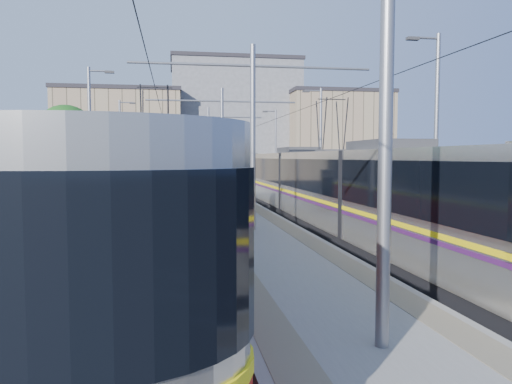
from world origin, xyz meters
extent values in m
plane|color=black|center=(0.00, 0.00, 0.00)|extent=(160.00, 160.00, 0.00)
cube|color=gray|center=(0.00, 17.00, 0.15)|extent=(4.00, 50.00, 0.30)
cube|color=gray|center=(-1.45, 17.00, 0.30)|extent=(0.70, 50.00, 0.01)
cube|color=gray|center=(1.45, 17.00, 0.30)|extent=(0.70, 50.00, 0.01)
cube|color=gray|center=(-4.32, 17.00, 0.01)|extent=(0.07, 70.00, 0.03)
cube|color=gray|center=(-2.88, 17.00, 0.01)|extent=(0.07, 70.00, 0.03)
cube|color=gray|center=(2.88, 17.00, 0.01)|extent=(0.07, 70.00, 0.03)
cube|color=gray|center=(4.32, 17.00, 0.01)|extent=(0.07, 70.00, 0.03)
cube|color=silver|center=(-3.60, -3.00, 0.01)|extent=(1.20, 5.00, 0.01)
cube|color=black|center=(-3.60, 7.14, 0.20)|extent=(2.30, 29.48, 0.40)
cube|color=#AAA49C|center=(-3.60, 7.14, 1.85)|extent=(2.40, 27.88, 2.90)
cube|color=black|center=(-3.60, 7.14, 2.35)|extent=(2.43, 27.88, 1.30)
cube|color=yellow|center=(-3.60, 7.14, 1.45)|extent=(2.43, 27.88, 0.12)
cube|color=#B7100A|center=(-3.60, 7.14, 0.95)|extent=(2.42, 27.88, 1.10)
cube|color=#2D2D30|center=(-3.60, 7.14, 3.45)|extent=(1.68, 3.00, 0.30)
cube|color=black|center=(3.60, 9.54, 0.20)|extent=(2.30, 27.84, 0.40)
cube|color=#B7B2A7|center=(3.60, 9.54, 1.85)|extent=(2.40, 26.24, 2.90)
cube|color=black|center=(3.60, 9.54, 2.35)|extent=(2.43, 26.24, 1.30)
cube|color=yellow|center=(3.60, 9.54, 1.45)|extent=(2.43, 26.24, 0.12)
cube|color=#40154B|center=(3.60, 9.54, 1.30)|extent=(2.43, 26.24, 0.10)
cube|color=#2D2D30|center=(3.60, 9.54, 3.45)|extent=(1.68, 3.00, 0.30)
cylinder|color=gray|center=(0.00, -4.00, 3.80)|extent=(0.20, 0.20, 7.00)
cylinder|color=gray|center=(0.00, 8.00, 3.80)|extent=(0.20, 0.20, 7.00)
cylinder|color=gray|center=(0.00, 8.00, 6.50)|extent=(9.20, 0.10, 0.10)
cylinder|color=gray|center=(0.00, 20.00, 3.80)|extent=(0.20, 0.20, 7.00)
cylinder|color=gray|center=(0.00, 20.00, 6.50)|extent=(9.20, 0.10, 0.10)
cylinder|color=gray|center=(0.00, 32.00, 3.80)|extent=(0.20, 0.20, 7.00)
cylinder|color=gray|center=(0.00, 32.00, 6.50)|extent=(9.20, 0.10, 0.10)
cylinder|color=black|center=(-3.60, 17.00, 5.55)|extent=(0.02, 70.00, 0.02)
cylinder|color=black|center=(3.60, 17.00, 5.55)|extent=(0.02, 70.00, 0.02)
cylinder|color=gray|center=(-7.50, 18.00, 4.00)|extent=(0.18, 0.18, 8.00)
cube|color=#2D2D30|center=(-6.40, 18.00, 7.75)|extent=(0.50, 0.22, 0.12)
cylinder|color=gray|center=(-7.50, 34.00, 4.00)|extent=(0.18, 0.18, 8.00)
cube|color=#2D2D30|center=(-6.40, 34.00, 7.75)|extent=(0.50, 0.22, 0.12)
cylinder|color=gray|center=(7.50, 8.00, 4.00)|extent=(0.18, 0.18, 8.00)
cube|color=#2D2D30|center=(6.40, 8.00, 7.75)|extent=(0.50, 0.22, 0.12)
cylinder|color=gray|center=(7.50, 24.00, 4.00)|extent=(0.18, 0.18, 8.00)
cube|color=#2D2D30|center=(6.40, 24.00, 7.75)|extent=(0.50, 0.22, 0.12)
cylinder|color=gray|center=(7.50, 40.00, 4.00)|extent=(0.18, 0.18, 8.00)
cube|color=#2D2D30|center=(6.40, 40.00, 7.75)|extent=(0.50, 0.22, 0.12)
cube|color=black|center=(0.12, 13.45, 1.37)|extent=(0.75, 1.03, 2.15)
cube|color=black|center=(0.12, 13.45, 1.51)|extent=(0.80, 1.08, 1.12)
cylinder|color=#382314|center=(-10.30, 25.66, 1.39)|extent=(0.38, 0.38, 2.78)
sphere|color=#134413|center=(-10.30, 25.66, 4.61)|extent=(4.17, 4.17, 4.17)
sphere|color=#134413|center=(-9.26, 26.35, 4.35)|extent=(2.96, 2.96, 2.96)
cube|color=gray|center=(-10.00, 60.00, 5.81)|extent=(16.00, 12.00, 11.61)
cube|color=#262328|center=(-10.00, 60.00, 11.86)|extent=(16.32, 12.24, 0.50)
cube|color=gray|center=(6.00, 64.00, 8.29)|extent=(18.00, 14.00, 16.58)
cube|color=#262328|center=(6.00, 64.00, 16.83)|extent=(18.36, 14.28, 0.50)
cube|color=gray|center=(20.00, 58.00, 5.91)|extent=(14.00, 10.00, 11.82)
cube|color=#262328|center=(20.00, 58.00, 12.07)|extent=(14.28, 10.20, 0.50)
camera|label=1|loc=(-3.01, -10.76, 3.08)|focal=35.00mm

